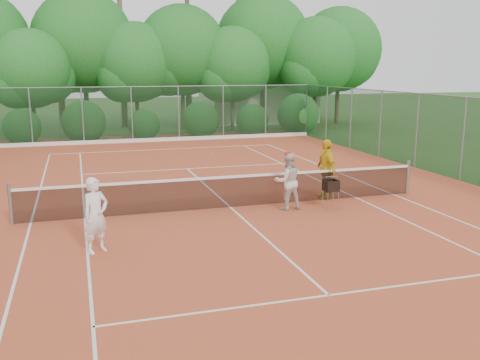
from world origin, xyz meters
The scene contains 14 objects.
ground centered at (0.00, 0.00, 0.00)m, with size 120.00×120.00×0.00m, color #264D1B.
clay_court centered at (0.00, 0.00, 0.01)m, with size 18.00×36.00×0.02m, color #BD4E2B.
club_building centered at (9.00, 24.00, 1.50)m, with size 8.00×5.00×3.00m, color beige.
tennis_net centered at (0.00, 0.00, 0.53)m, with size 11.97×0.10×1.10m.
player_white centered at (-3.88, -2.79, 0.87)m, with size 0.62×0.40×1.69m, color white.
player_center_grp centered at (1.52, -0.60, 0.85)m, with size 0.82×0.65×1.69m.
player_yellow centered at (3.16, 0.28, 0.95)m, with size 1.09×0.45×1.86m, color yellow.
ball_hopper centered at (2.71, -0.99, 0.70)m, with size 0.38×0.38×0.86m.
stray_ball_a centered at (0.61, 12.29, 0.05)m, with size 0.07×0.07×0.07m, color #B8C92E.
stray_ball_b centered at (1.86, 9.70, 0.05)m, with size 0.07×0.07×0.07m, color #C7D431.
stray_ball_c centered at (4.70, 11.59, 0.05)m, with size 0.07×0.07×0.07m, color #C4E034.
court_markings centered at (0.00, 0.00, 0.02)m, with size 11.03×23.83×0.01m.
fence_back centered at (0.00, 15.00, 1.52)m, with size 18.07×0.07×3.00m.
tropical_treeline centered at (1.43, 20.22, 5.11)m, with size 32.10×8.49×15.03m.
Camera 1 is at (-4.16, -14.53, 4.05)m, focal length 40.00 mm.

